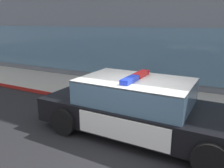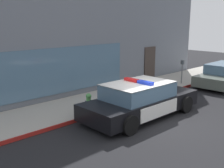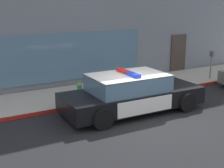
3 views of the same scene
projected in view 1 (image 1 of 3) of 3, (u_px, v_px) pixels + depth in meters
ground at (124, 145)px, 5.16m from camera, size 48.00×48.00×0.00m
sidewalk at (163, 100)px, 7.94m from camera, size 48.00×2.68×0.15m
curb_red_paint at (151, 113)px, 6.78m from camera, size 28.80×0.04×0.14m
police_cruiser at (140, 108)px, 5.54m from camera, size 5.10×2.20×1.49m
fire_hydrant at (120, 91)px, 7.51m from camera, size 0.34×0.39×0.73m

